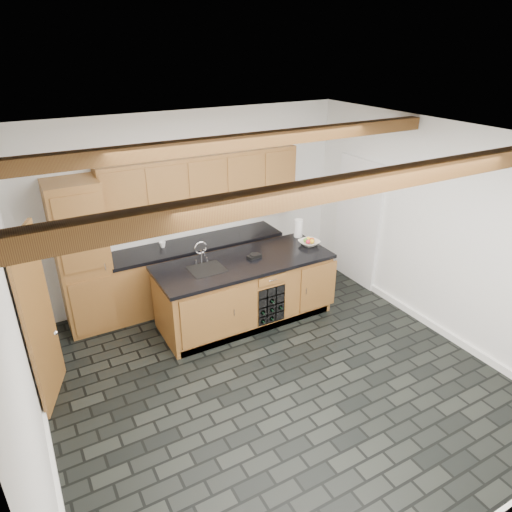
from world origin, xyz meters
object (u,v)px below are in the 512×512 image
Objects in this scene: island at (245,290)px; kitchen_scale at (254,256)px; fruit_bowl at (309,243)px; paper_towel at (298,228)px.

kitchen_scale reaches higher than island.
kitchen_scale is 0.92m from fruit_bowl.
kitchen_scale is 1.02m from paper_towel.
island is 11.62× the size of kitchen_scale.
fruit_bowl is (0.92, -0.01, 0.01)m from kitchen_scale.
island is 1.32m from paper_towel.
island is 1.18m from fruit_bowl.
island is 0.52m from kitchen_scale.
island is at bearing 174.04° from kitchen_scale.
kitchen_scale is at bearing 179.43° from fruit_bowl.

